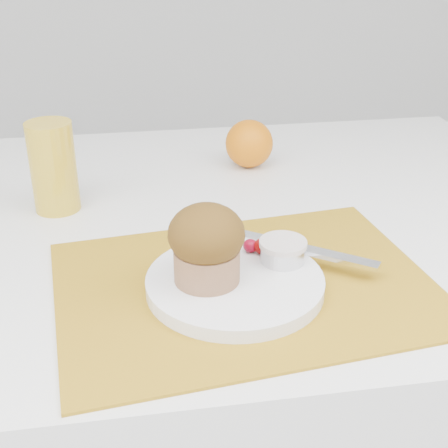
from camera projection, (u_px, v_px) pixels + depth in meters
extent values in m
cube|color=white|center=(190.00, 408.00, 1.09)|extent=(1.20, 0.80, 0.75)
cube|color=#AB7B17|center=(245.00, 285.00, 0.75)|extent=(0.48, 0.37, 0.00)
cylinder|color=white|center=(235.00, 283.00, 0.73)|extent=(0.25, 0.25, 0.02)
cylinder|color=silver|center=(283.00, 252.00, 0.76)|extent=(0.06, 0.06, 0.02)
cylinder|color=silver|center=(283.00, 244.00, 0.75)|extent=(0.07, 0.07, 0.01)
ellipsoid|color=#5C0212|center=(250.00, 246.00, 0.78)|extent=(0.02, 0.02, 0.02)
ellipsoid|color=#560202|center=(262.00, 246.00, 0.77)|extent=(0.02, 0.02, 0.02)
cube|color=silver|center=(292.00, 246.00, 0.79)|extent=(0.19, 0.15, 0.01)
sphere|color=orange|center=(249.00, 144.00, 1.08)|extent=(0.08, 0.08, 0.08)
cylinder|color=gold|center=(53.00, 167.00, 0.91)|extent=(0.08, 0.08, 0.13)
cylinder|color=#9A6C4A|center=(207.00, 264.00, 0.71)|extent=(0.10, 0.10, 0.04)
ellipsoid|color=#352009|center=(206.00, 234.00, 0.70)|extent=(0.09, 0.09, 0.07)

